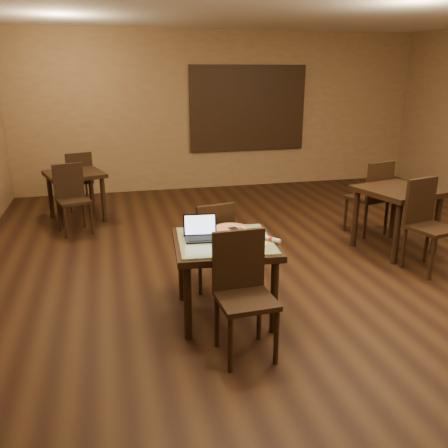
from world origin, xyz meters
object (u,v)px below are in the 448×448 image
object	(u,v)px
other_table_a_chair_far	(373,194)
other_table_b	(75,181)
laptop	(201,232)
other_table_b_chair_far	(79,178)
other_table_a	(398,199)
pizza_pan	(231,230)
tiled_table	(225,250)
other_table_b_chair_near	(71,194)
chair_main_near	(243,286)
chair_main_far	(212,241)
other_table_a_chair_near	(426,219)

from	to	relation	value
other_table_a_chair_far	other_table_b	distance (m)	4.45
laptop	other_table_b	distance (m)	3.70
other_table_b	other_table_b_chair_far	xyz separation A→B (m)	(0.03, 0.58, -0.08)
other_table_a	other_table_b	xyz separation A→B (m)	(-4.07, 2.38, -0.05)
laptop	pizza_pan	distance (m)	0.35
tiled_table	other_table_b_chair_near	distance (m)	3.35
pizza_pan	other_table_a_chair_far	xyz separation A→B (m)	(2.47, 1.56, -0.16)
tiled_table	other_table_a_chair_far	bearing A→B (deg)	40.11
tiled_table	other_table_b_chair_near	xyz separation A→B (m)	(-1.53, 2.98, -0.10)
chair_main_near	other_table_b_chair_near	bearing A→B (deg)	110.17
chair_main_near	other_table_b	size ratio (longest dim) A/B	1.00
laptop	pizza_pan	size ratio (longest dim) A/B	0.91
laptop	other_table_b_chair_far	xyz separation A→B (m)	(-1.28, 4.04, -0.26)
chair_main_far	other_table_a_chair_far	bearing A→B (deg)	-166.10
pizza_pan	other_table_a_chair_near	distance (m)	2.45
laptop	other_table_a	xyz separation A→B (m)	(2.76, 1.08, -0.13)
other_table_a	other_table_a_chair_near	size ratio (longest dim) A/B	1.00
other_table_a	other_table_b_chair_far	distance (m)	5.01
other_table_a	other_table_a_chair_near	distance (m)	0.63
other_table_b_chair_near	other_table_b_chair_far	xyz separation A→B (m)	(0.05, 1.15, 0.00)
chair_main_far	other_table_b	xyz separation A→B (m)	(-1.52, 2.94, 0.09)
other_table_a	other_table_b	world-z (taller)	other_table_a
tiled_table	other_table_b_chair_far	distance (m)	4.39
tiled_table	other_table_b_chair_far	world-z (taller)	other_table_b_chair_far
chair_main_near	other_table_a	bearing A→B (deg)	32.06
chair_main_far	other_table_a_chair_near	size ratio (longest dim) A/B	0.89
tiled_table	other_table_a	size ratio (longest dim) A/B	0.94
tiled_table	pizza_pan	xyz separation A→B (m)	(0.12, 0.24, 0.11)
chair_main_near	other_table_a_chair_near	size ratio (longest dim) A/B	0.95
pizza_pan	other_table_a	bearing A→B (deg)	21.03
other_table_a_chair_far	chair_main_near	bearing A→B (deg)	28.86
other_table_a	other_table_b_chair_near	bearing A→B (deg)	142.14
other_table_a_chair_far	other_table_b_chair_near	bearing A→B (deg)	-30.06
other_table_b	other_table_a_chair_near	bearing A→B (deg)	-53.96
other_table_a	other_table_a_chair_far	xyz separation A→B (m)	(0.02, 0.62, -0.08)
chair_main_near	other_table_b	world-z (taller)	chair_main_near
tiled_table	chair_main_far	world-z (taller)	chair_main_far
other_table_a_chair_far	other_table_b_chair_far	xyz separation A→B (m)	(-4.06, 2.33, -0.05)
pizza_pan	other_table_b_chair_far	bearing A→B (deg)	112.29
tiled_table	chair_main_near	size ratio (longest dim) A/B	0.98
other_table_a_chair_far	other_table_a_chair_near	bearing A→B (deg)	73.79
chair_main_far	other_table_b_chair_near	xyz separation A→B (m)	(-1.54, 2.36, 0.02)
other_table_a_chair_far	other_table_b	size ratio (longest dim) A/B	1.05
tiled_table	laptop	world-z (taller)	laptop
other_table_b_chair_near	other_table_b	bearing A→B (deg)	70.06
other_table_a	other_table_b_chair_near	distance (m)	4.47
other_table_b	other_table_b_chair_far	size ratio (longest dim) A/B	1.03
chair_main_far	pizza_pan	world-z (taller)	chair_main_far
other_table_a	other_table_a_chair_near	xyz separation A→B (m)	(-0.02, -0.62, -0.08)
chair_main_near	laptop	world-z (taller)	chair_main_near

